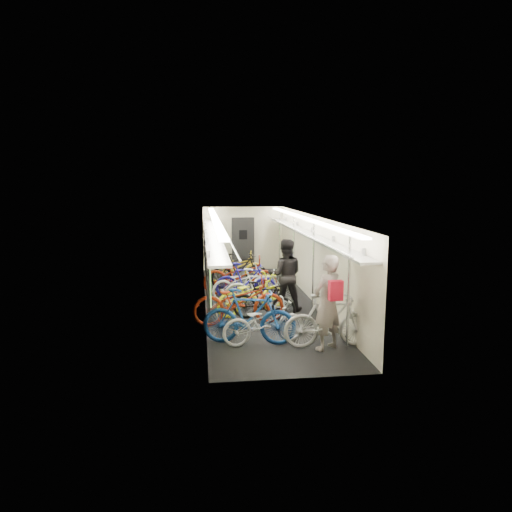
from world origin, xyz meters
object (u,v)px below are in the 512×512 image
object	(u,v)px
passenger_mid	(285,275)
backpack	(336,290)
passenger_near	(327,303)
bicycle_0	(264,322)
bicycle_1	(249,317)

from	to	relation	value
passenger_mid	backpack	xyz separation A→B (m)	(0.36, -3.25, 0.35)
passenger_near	backpack	distance (m)	0.49
passenger_mid	backpack	size ratio (longest dim) A/B	4.91
bicycle_0	passenger_mid	distance (m)	2.64
bicycle_0	passenger_mid	world-z (taller)	passenger_mid
bicycle_1	backpack	size ratio (longest dim) A/B	5.08
passenger_near	bicycle_1	bearing A→B (deg)	-50.30
bicycle_0	backpack	size ratio (longest dim) A/B	4.62
bicycle_0	backpack	xyz separation A→B (m)	(1.25, -0.81, 0.82)
bicycle_1	passenger_near	world-z (taller)	passenger_near
backpack	bicycle_1	bearing A→B (deg)	147.42
bicycle_1	passenger_mid	bearing A→B (deg)	-12.67
bicycle_0	passenger_near	distance (m)	1.36
passenger_mid	backpack	distance (m)	3.29
bicycle_0	passenger_mid	xyz separation A→B (m)	(0.89, 2.44, 0.47)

